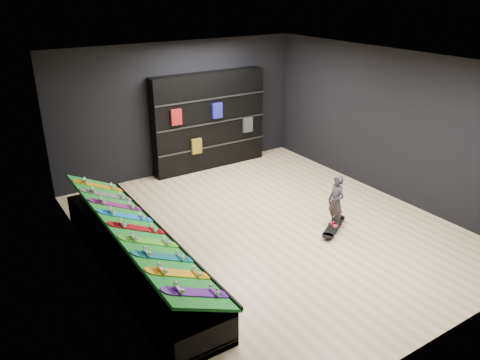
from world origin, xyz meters
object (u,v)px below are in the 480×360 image
floor_skateboard (334,228)px  child (335,211)px  display_rack (136,257)px  back_shelving (209,121)px

floor_skateboard → child: size_ratio=1.66×
display_rack → floor_skateboard: (3.50, -0.71, -0.21)m
display_rack → floor_skateboard: display_rack is taller
back_shelving → child: (0.30, -4.03, -0.76)m
back_shelving → child: back_shelving is taller
back_shelving → child: size_ratio=4.85×
back_shelving → display_rack: bearing=-133.9°
display_rack → back_shelving: size_ratio=1.58×
display_rack → child: child is taller
display_rack → child: bearing=-11.5°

